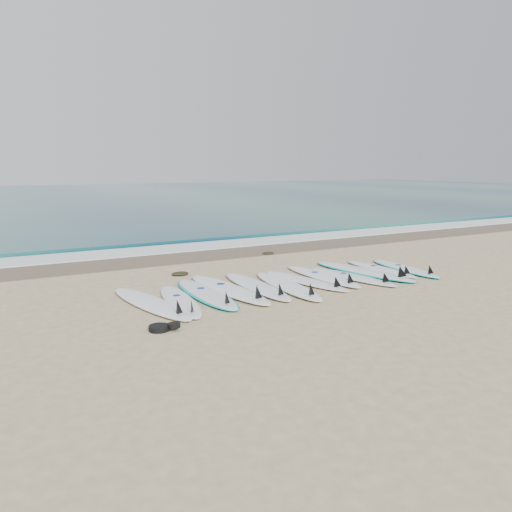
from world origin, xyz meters
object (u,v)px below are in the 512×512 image
surfboard_11 (406,268)px  leash_coil (163,327)px  surfboard_6 (307,281)px  surfboard_0 (152,303)px

surfboard_11 → leash_coil: (-6.54, -1.43, 0.00)m
surfboard_6 → surfboard_11: (2.84, -0.04, -0.01)m
surfboard_0 → surfboard_6: surfboard_0 is taller
surfboard_0 → leash_coil: surfboard_0 is taller
surfboard_6 → leash_coil: surfboard_6 is taller
surfboard_6 → surfboard_11: bearing=-10.7°
surfboard_6 → surfboard_11: surfboard_6 is taller
surfboard_6 → leash_coil: bearing=-168.2°
surfboard_0 → surfboard_6: size_ratio=1.12×
surfboard_0 → surfboard_11: (6.27, 0.07, -0.02)m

